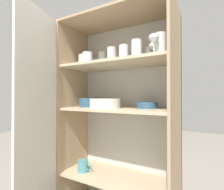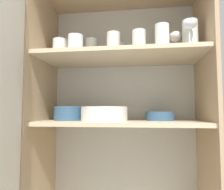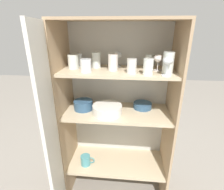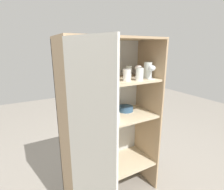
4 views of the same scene
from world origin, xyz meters
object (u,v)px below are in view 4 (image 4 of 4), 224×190
(serving_bowl_small, at_px, (125,108))
(coffee_mug_primary, at_px, (88,176))
(plate_stack_white, at_px, (106,117))
(mixing_bowl_large, at_px, (81,119))

(serving_bowl_small, height_order, coffee_mug_primary, serving_bowl_small)
(plate_stack_white, bearing_deg, serving_bowl_small, 24.58)
(plate_stack_white, xyz_separation_m, serving_bowl_small, (0.28, 0.13, -0.01))
(serving_bowl_small, distance_m, coffee_mug_primary, 0.70)
(plate_stack_white, height_order, serving_bowl_small, plate_stack_white)
(mixing_bowl_large, relative_size, coffee_mug_primary, 1.26)
(plate_stack_white, bearing_deg, mixing_bowl_large, 163.48)
(plate_stack_white, distance_m, mixing_bowl_large, 0.22)
(coffee_mug_primary, bearing_deg, serving_bowl_small, 17.18)
(mixing_bowl_large, relative_size, serving_bowl_small, 1.02)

